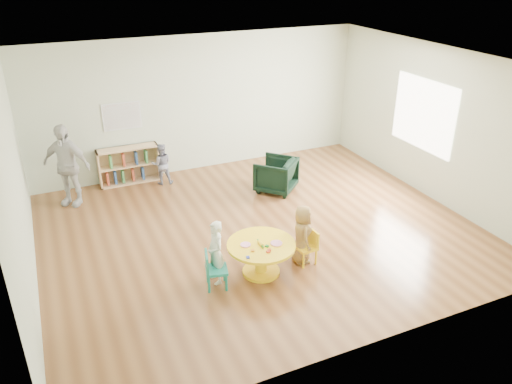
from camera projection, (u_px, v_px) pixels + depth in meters
room at (261, 122)px, 7.60m from camera, size 7.10×7.00×2.80m
activity_table at (261, 253)px, 7.16m from camera, size 0.99×0.99×0.54m
kid_chair_left at (213, 269)px, 6.88m from camera, size 0.36×0.36×0.56m
kid_chair_right at (308, 246)px, 7.45m from camera, size 0.31×0.31×0.53m
bookshelf at (128, 165)px, 10.02m from camera, size 1.20×0.30×0.75m
alphabet_poster at (122, 116)px, 9.70m from camera, size 0.74×0.01×0.54m
armchair at (276, 175)px, 9.67m from camera, size 1.00×1.01×0.66m
child_left at (216, 252)px, 6.92m from camera, size 0.23×0.35×0.95m
child_right at (302, 234)px, 7.40m from camera, size 0.39×0.50×0.92m
toddler at (162, 164)px, 9.93m from camera, size 0.46×0.39×0.84m
adult_caretaker at (66, 165)px, 8.98m from camera, size 0.95×0.83×1.54m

